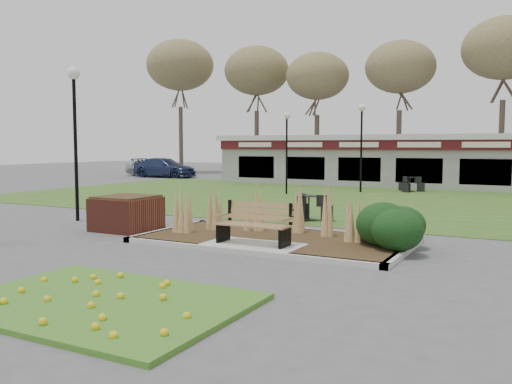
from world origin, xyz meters
The scene contains 16 objects.
ground centered at (0.00, 0.00, 0.00)m, with size 100.00×100.00×0.00m, color #515154.
lawn centered at (0.00, 12.00, 0.01)m, with size 34.00×16.00×0.02m, color #30551B.
flower_bed centered at (0.00, -4.60, 0.07)m, with size 4.20×3.00×0.16m.
planting_bed centered at (1.27, 1.35, 0.37)m, with size 6.75×3.40×1.27m.
park_bench centered at (0.00, 0.25, 0.59)m, with size 1.70×0.66×0.93m.
brick_planter centered at (-4.40, 1.00, 0.48)m, with size 1.50×1.50×0.95m.
food_pavilion centered at (0.00, 19.96, 1.48)m, with size 24.60×3.40×2.90m.
tree_backdrop centered at (0.00, 28.00, 8.36)m, with size 47.24×5.24×10.36m.
lamp_post_mid_left centered at (-6.99, 1.71, 3.42)m, with size 0.39×0.39×4.70m.
lamp_post_mid_right centered at (-2.21, 15.56, 3.15)m, with size 0.36×0.36×4.32m.
lamp_post_far_left centered at (-5.01, 12.90, 2.82)m, with size 0.32×0.32×3.87m.
bistro_set_a centered at (-0.65, 5.00, 0.28)m, with size 1.40×1.40×0.77m.
bistro_set_d centered at (-0.11, 17.00, 0.26)m, with size 1.34×1.26×0.72m.
car_silver centered at (-20.44, 21.71, 0.65)m, with size 1.54×3.83×1.31m, color #A4A5A9.
car_black centered at (-10.73, 27.00, 0.82)m, with size 1.74×4.99×1.64m, color black.
car_blue centered at (-18.34, 21.00, 0.70)m, with size 1.95×4.80×1.39m, color navy.
Camera 1 is at (5.63, -10.40, 2.35)m, focal length 38.00 mm.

